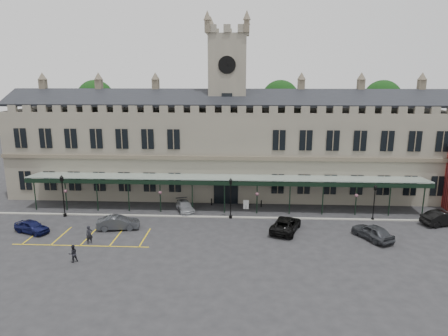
{
  "coord_description": "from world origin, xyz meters",
  "views": [
    {
      "loc": [
        2.36,
        -39.81,
        16.64
      ],
      "look_at": [
        0.0,
        6.0,
        6.0
      ],
      "focal_mm": 32.0,
      "sensor_mm": 36.0,
      "label": 1
    }
  ],
  "objects_px": {
    "car_left_a": "(32,227)",
    "traffic_cone": "(387,237)",
    "lamp_post_left": "(63,192)",
    "person_a": "(89,235)",
    "car_taxi": "(185,206)",
    "person_b": "(73,254)",
    "sign_board": "(246,205)",
    "car_van": "(286,225)",
    "clock_tower": "(228,102)",
    "car_left_b": "(118,223)",
    "car_right_a": "(372,232)",
    "station_building": "(228,149)",
    "car_right_b": "(443,218)",
    "lamp_post_right": "(374,199)",
    "lamp_post_mid": "(231,195)"
  },
  "relations": [
    {
      "from": "sign_board",
      "to": "car_left_a",
      "type": "relative_size",
      "value": 0.29
    },
    {
      "from": "lamp_post_left",
      "to": "car_taxi",
      "type": "distance_m",
      "value": 14.69
    },
    {
      "from": "clock_tower",
      "to": "car_taxi",
      "type": "bearing_deg",
      "value": -120.52
    },
    {
      "from": "clock_tower",
      "to": "car_right_b",
      "type": "distance_m",
      "value": 30.28
    },
    {
      "from": "station_building",
      "to": "sign_board",
      "type": "relative_size",
      "value": 50.27
    },
    {
      "from": "station_building",
      "to": "traffic_cone",
      "type": "height_order",
      "value": "station_building"
    },
    {
      "from": "lamp_post_right",
      "to": "sign_board",
      "type": "relative_size",
      "value": 3.66
    },
    {
      "from": "lamp_post_right",
      "to": "person_b",
      "type": "relative_size",
      "value": 2.66
    },
    {
      "from": "station_building",
      "to": "sign_board",
      "type": "distance_m",
      "value": 9.64
    },
    {
      "from": "lamp_post_left",
      "to": "car_taxi",
      "type": "bearing_deg",
      "value": 10.37
    },
    {
      "from": "lamp_post_left",
      "to": "station_building",
      "type": "bearing_deg",
      "value": 29.76
    },
    {
      "from": "person_a",
      "to": "lamp_post_mid",
      "type": "bearing_deg",
      "value": -8.34
    },
    {
      "from": "car_left_a",
      "to": "car_taxi",
      "type": "relative_size",
      "value": 0.94
    },
    {
      "from": "lamp_post_right",
      "to": "car_right_a",
      "type": "distance_m",
      "value": 6.25
    },
    {
      "from": "traffic_cone",
      "to": "car_right_a",
      "type": "xyz_separation_m",
      "value": [
        -1.5,
        0.16,
        0.45
      ]
    },
    {
      "from": "car_left_a",
      "to": "car_right_a",
      "type": "height_order",
      "value": "car_right_a"
    },
    {
      "from": "clock_tower",
      "to": "sign_board",
      "type": "height_order",
      "value": "clock_tower"
    },
    {
      "from": "lamp_post_right",
      "to": "person_a",
      "type": "bearing_deg",
      "value": -164.93
    },
    {
      "from": "car_right_b",
      "to": "car_left_b",
      "type": "bearing_deg",
      "value": 78.4
    },
    {
      "from": "lamp_post_mid",
      "to": "car_left_a",
      "type": "distance_m",
      "value": 22.21
    },
    {
      "from": "car_left_a",
      "to": "car_right_b",
      "type": "height_order",
      "value": "car_right_b"
    },
    {
      "from": "clock_tower",
      "to": "car_left_a",
      "type": "xyz_separation_m",
      "value": [
        -20.54,
        -16.32,
        -12.41
      ]
    },
    {
      "from": "station_building",
      "to": "car_left_a",
      "type": "bearing_deg",
      "value": -141.68
    },
    {
      "from": "car_left_b",
      "to": "lamp_post_left",
      "type": "bearing_deg",
      "value": 54.23
    },
    {
      "from": "car_right_a",
      "to": "person_b",
      "type": "distance_m",
      "value": 29.68
    },
    {
      "from": "clock_tower",
      "to": "lamp_post_left",
      "type": "relative_size",
      "value": 4.78
    },
    {
      "from": "lamp_post_right",
      "to": "person_b",
      "type": "distance_m",
      "value": 33.18
    },
    {
      "from": "clock_tower",
      "to": "car_van",
      "type": "xyz_separation_m",
      "value": [
        7.0,
        -14.43,
        -12.35
      ]
    },
    {
      "from": "car_right_b",
      "to": "lamp_post_left",
      "type": "bearing_deg",
      "value": 72.7
    },
    {
      "from": "car_van",
      "to": "person_b",
      "type": "height_order",
      "value": "person_b"
    },
    {
      "from": "car_van",
      "to": "car_right_b",
      "type": "relative_size",
      "value": 1.09
    },
    {
      "from": "sign_board",
      "to": "car_taxi",
      "type": "height_order",
      "value": "car_taxi"
    },
    {
      "from": "car_right_a",
      "to": "car_left_a",
      "type": "bearing_deg",
      "value": -27.9
    },
    {
      "from": "clock_tower",
      "to": "car_left_b",
      "type": "bearing_deg",
      "value": -127.78
    },
    {
      "from": "station_building",
      "to": "car_taxi",
      "type": "relative_size",
      "value": 13.81
    },
    {
      "from": "lamp_post_right",
      "to": "car_right_b",
      "type": "bearing_deg",
      "value": -8.55
    },
    {
      "from": "lamp_post_mid",
      "to": "lamp_post_left",
      "type": "bearing_deg",
      "value": -178.81
    },
    {
      "from": "lamp_post_left",
      "to": "person_a",
      "type": "bearing_deg",
      "value": -51.88
    },
    {
      "from": "station_building",
      "to": "traffic_cone",
      "type": "distance_m",
      "value": 24.53
    },
    {
      "from": "car_right_a",
      "to": "person_b",
      "type": "height_order",
      "value": "person_b"
    },
    {
      "from": "car_left_a",
      "to": "traffic_cone",
      "type": "bearing_deg",
      "value": -67.91
    },
    {
      "from": "car_van",
      "to": "car_right_a",
      "type": "xyz_separation_m",
      "value": [
        8.78,
        -1.79,
        0.05
      ]
    },
    {
      "from": "car_right_b",
      "to": "person_a",
      "type": "relative_size",
      "value": 2.66
    },
    {
      "from": "station_building",
      "to": "car_taxi",
      "type": "distance_m",
      "value": 11.38
    },
    {
      "from": "clock_tower",
      "to": "traffic_cone",
      "type": "relative_size",
      "value": 34.54
    },
    {
      "from": "car_left_b",
      "to": "person_a",
      "type": "relative_size",
      "value": 2.43
    },
    {
      "from": "station_building",
      "to": "car_left_b",
      "type": "bearing_deg",
      "value": -127.94
    },
    {
      "from": "car_left_b",
      "to": "car_right_b",
      "type": "bearing_deg",
      "value": -94.97
    },
    {
      "from": "car_taxi",
      "to": "person_b",
      "type": "bearing_deg",
      "value": -139.9
    },
    {
      "from": "clock_tower",
      "to": "car_left_b",
      "type": "distance_m",
      "value": 22.47
    }
  ]
}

